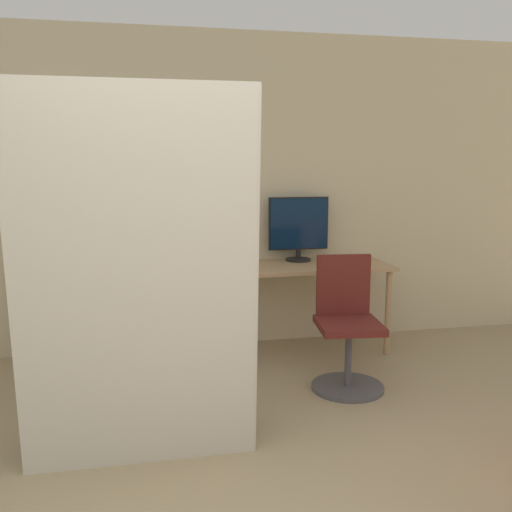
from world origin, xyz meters
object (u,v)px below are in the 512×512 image
object	(u,v)px
office_chair	(347,335)
mattress_far	(138,271)
bookshelf	(51,239)
mattress_near	(139,281)
monitor	(299,227)

from	to	relation	value
office_chair	mattress_far	world-z (taller)	mattress_far
bookshelf	mattress_far	bearing A→B (deg)	-66.22
mattress_near	bookshelf	bearing A→B (deg)	110.31
bookshelf	monitor	bearing A→B (deg)	-0.81
office_chair	monitor	bearing A→B (deg)	93.88
monitor	mattress_far	world-z (taller)	mattress_far
office_chair	bookshelf	world-z (taller)	bookshelf
monitor	office_chair	xyz separation A→B (m)	(0.07, -1.03, -0.66)
office_chair	mattress_near	size ratio (longest dim) A/B	0.47
mattress_far	bookshelf	bearing A→B (deg)	113.78
mattress_near	mattress_far	size ratio (longest dim) A/B	1.00
bookshelf	mattress_near	size ratio (longest dim) A/B	1.02
bookshelf	office_chair	bearing A→B (deg)	-26.48
office_chair	mattress_near	bearing A→B (deg)	-152.17
mattress_far	monitor	bearing A→B (deg)	47.43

